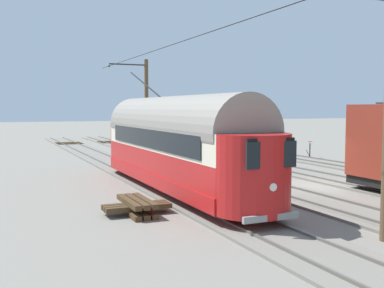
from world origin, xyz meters
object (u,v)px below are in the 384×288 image
object	(u,v)px
vintage_streetcar	(175,142)
switch_stand	(310,148)
spare_tie_stack	(137,206)
catenary_pole_foreground	(145,108)

from	to	relation	value
vintage_streetcar	switch_stand	xyz separation A→B (m)	(-14.63, -9.21, -1.55)
switch_stand	spare_tie_stack	world-z (taller)	switch_stand
vintage_streetcar	spare_tie_stack	bearing A→B (deg)	50.09
vintage_streetcar	spare_tie_stack	xyz separation A→B (m)	(2.85, 3.41, -1.98)
vintage_streetcar	switch_stand	size ratio (longest dim) A/B	12.59
catenary_pole_foreground	switch_stand	world-z (taller)	catenary_pole_foreground
vintage_streetcar	switch_stand	distance (m)	17.36
vintage_streetcar	switch_stand	world-z (taller)	vintage_streetcar
catenary_pole_foreground	switch_stand	bearing A→B (deg)	167.02
switch_stand	spare_tie_stack	size ratio (longest dim) A/B	0.51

